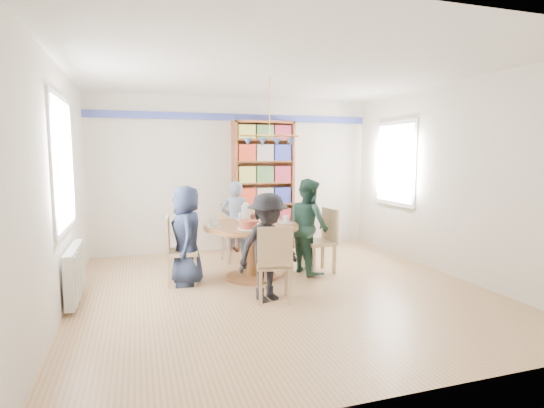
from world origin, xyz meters
name	(u,v)px	position (x,y,z in m)	size (l,w,h in m)	color
ground	(282,290)	(0.00, 0.00, 0.00)	(5.00, 5.00, 0.00)	tan
room_shell	(244,158)	(-0.26, 0.87, 1.65)	(5.00, 5.00, 5.00)	white
radiator	(75,273)	(-2.42, 0.30, 0.35)	(0.12, 1.00, 0.60)	silver
dining_table	(251,238)	(-0.23, 0.62, 0.56)	(1.30, 1.30, 0.75)	brown
chair_left	(176,247)	(-1.24, 0.64, 0.50)	(0.44, 0.44, 0.91)	tan
chair_right	(323,237)	(0.85, 0.61, 0.51)	(0.45, 0.45, 0.93)	tan
chair_far	(233,229)	(-0.24, 1.70, 0.51)	(0.45, 0.45, 0.93)	tan
chair_near	(274,260)	(-0.23, -0.41, 0.50)	(0.48, 0.48, 0.90)	tan
person_left	(186,235)	(-1.11, 0.61, 0.65)	(0.64, 0.41, 1.30)	#192138
person_right	(309,226)	(0.63, 0.65, 0.68)	(0.66, 0.52, 1.37)	#1B372C
person_far	(235,222)	(-0.24, 1.56, 0.65)	(0.47, 0.31, 1.30)	gray
person_near	(268,247)	(-0.28, -0.31, 0.63)	(0.82, 0.47, 1.27)	black
bookshelf	(263,187)	(0.46, 2.34, 1.13)	(1.09, 0.33, 2.29)	brown
tableware	(249,219)	(-0.26, 0.64, 0.82)	(1.22, 1.22, 0.32)	white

